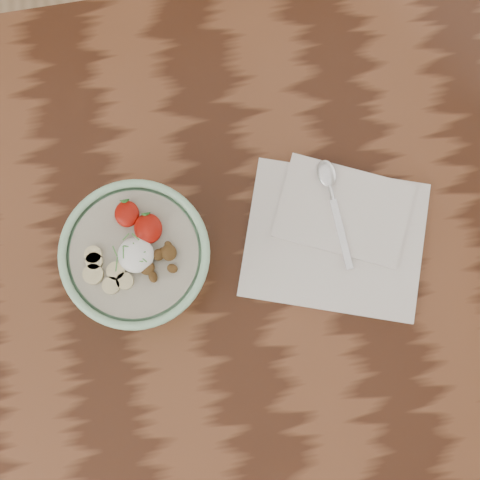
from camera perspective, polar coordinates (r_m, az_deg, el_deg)
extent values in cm
cube|color=#371A0D|center=(104.65, -12.28, -3.64)|extent=(160.00, 90.00, 4.00)
cylinder|color=#4C2D19|center=(156.40, 16.31, 13.19)|extent=(7.00, 7.00, 71.00)
cylinder|color=#9CD2A6|center=(100.93, -8.12, -1.90)|extent=(9.01, 9.01, 1.29)
torus|color=#9CD2A6|center=(90.60, -9.05, -1.16)|extent=(20.50, 20.50, 1.18)
cylinder|color=#BAB39A|center=(91.23, -8.98, -1.21)|extent=(17.38, 17.38, 1.07)
ellipsoid|color=white|center=(89.69, -8.88, -1.26)|extent=(4.86, 4.86, 2.68)
ellipsoid|color=#950F06|center=(89.85, -7.84, 0.97)|extent=(3.78, 4.16, 2.08)
cone|color=#286623|center=(89.88, -8.02, 2.06)|extent=(1.40, 1.03, 1.52)
ellipsoid|color=#950F06|center=(90.76, -9.62, 2.21)|extent=(3.34, 3.67, 1.84)
cone|color=#286623|center=(90.79, -9.79, 3.16)|extent=(1.40, 1.03, 1.52)
cylinder|color=#CABA85|center=(91.16, -12.34, -1.77)|extent=(2.30, 2.30, 0.70)
cylinder|color=#CABA85|center=(90.38, -10.94, -3.84)|extent=(2.34, 2.34, 0.70)
cylinder|color=#CABA85|center=(90.44, -10.55, -2.61)|extent=(2.45, 2.45, 0.70)
cylinder|color=#CABA85|center=(91.00, -12.42, -2.86)|extent=(2.75, 2.75, 0.70)
cylinder|color=#CABA85|center=(90.10, -9.79, -3.47)|extent=(2.31, 2.31, 0.70)
cylinder|color=#CABA85|center=(91.29, -12.41, -1.22)|extent=(2.37, 2.37, 0.70)
ellipsoid|color=brown|center=(89.54, -7.93, -2.37)|extent=(2.44, 2.36, 1.32)
ellipsoid|color=brown|center=(89.29, -5.80, -2.44)|extent=(1.89, 1.81, 0.78)
ellipsoid|color=brown|center=(89.35, -6.09, -1.08)|extent=(2.26, 2.42, 1.21)
ellipsoid|color=brown|center=(89.41, -7.43, -3.13)|extent=(1.41, 1.81, 1.18)
ellipsoid|color=brown|center=(89.62, -6.96, -1.26)|extent=(2.30, 2.29, 1.32)
ellipsoid|color=brown|center=(89.66, -6.62, -1.09)|extent=(1.49, 1.64, 0.79)
ellipsoid|color=brown|center=(89.77, -6.13, -0.47)|extent=(1.39, 1.58, 1.01)
cylinder|color=#4A8F3C|center=(88.73, -8.89, -0.64)|extent=(0.71, 1.43, 0.23)
cylinder|color=#4A8F3C|center=(88.50, -8.84, -1.78)|extent=(1.82, 0.61, 0.24)
cylinder|color=#4A8F3C|center=(88.51, -8.38, -1.15)|extent=(1.11, 0.51, 0.22)
cylinder|color=#4A8F3C|center=(88.41, -8.29, -1.58)|extent=(1.03, 1.16, 0.23)
cylinder|color=#4A8F3C|center=(88.49, -8.60, -1.51)|extent=(1.24, 1.45, 0.24)
cylinder|color=#4A8F3C|center=(88.92, -9.56, -0.57)|extent=(1.13, 0.61, 0.22)
cylinder|color=#4A8F3C|center=(88.94, -8.90, 0.28)|extent=(0.95, 1.15, 0.23)
cylinder|color=#4A8F3C|center=(89.15, -9.71, 0.27)|extent=(1.08, 0.91, 0.22)
cylinder|color=#4A8F3C|center=(88.88, -10.49, -2.05)|extent=(0.67, 1.89, 0.25)
cylinder|color=#4A8F3C|center=(89.14, -10.63, -0.94)|extent=(0.57, 1.49, 0.23)
cylinder|color=#4A8F3C|center=(88.92, -9.93, -1.03)|extent=(0.37, 1.67, 0.24)
cube|color=white|center=(101.49, 8.07, 0.02)|extent=(31.83, 28.63, 1.02)
cube|color=white|center=(101.61, 8.83, 2.50)|extent=(23.04, 20.03, 0.61)
cube|color=silver|center=(100.46, 8.65, 0.49)|extent=(1.62, 10.79, 0.33)
cylinder|color=silver|center=(101.31, 7.76, 4.20)|extent=(0.81, 2.84, 0.65)
ellipsoid|color=silver|center=(101.72, 7.41, 5.66)|extent=(3.09, 4.44, 0.89)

